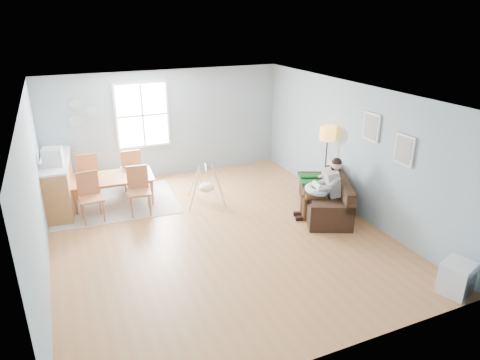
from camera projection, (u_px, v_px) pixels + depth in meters
name	position (u px, v px, depth m)	size (l,w,h in m)	color
room	(214.00, 110.00, 7.39)	(8.40, 9.40, 3.90)	#AE6F3E
window	(142.00, 115.00, 10.40)	(1.32, 0.08, 1.62)	silver
pictures	(387.00, 138.00, 7.81)	(0.05, 1.34, 0.74)	silver
wall_plates	(81.00, 113.00, 9.82)	(0.67, 0.02, 0.66)	#8A9FA6
sofa	(327.00, 199.00, 9.09)	(1.60, 2.15, 0.80)	black
green_throw	(319.00, 178.00, 9.62)	(0.91, 0.74, 0.04)	#16621D
beige_pillow	(333.00, 171.00, 9.40)	(0.13, 0.47, 0.47)	beige
father	(325.00, 186.00, 8.68)	(0.98, 0.64, 1.30)	gray
nursing_pillow	(317.00, 190.00, 8.71)	(0.50, 0.50, 0.14)	silver
infant	(317.00, 185.00, 8.71)	(0.16, 0.36, 0.13)	white
toddler	(323.00, 179.00, 9.12)	(0.52, 0.42, 0.77)	white
floor_lamp	(327.00, 140.00, 9.27)	(0.34, 0.34, 1.70)	black
storage_cube	(456.00, 278.00, 6.44)	(0.57, 0.54, 0.51)	silver
rug	(115.00, 203.00, 9.58)	(2.67, 2.03, 0.01)	#A39D95
dining_table	(114.00, 190.00, 9.47)	(1.76, 0.98, 0.62)	#935C30
chair_sw	(90.00, 193.00, 8.64)	(0.49, 0.49, 1.01)	#9E5836
chair_se	(139.00, 187.00, 8.95)	(0.51, 0.51, 1.02)	#9E5836
chair_nw	(88.00, 171.00, 9.78)	(0.49, 0.49, 1.04)	#9E5836
chair_ne	(131.00, 167.00, 10.09)	(0.47, 0.47, 1.02)	#9E5836
counter	(58.00, 183.00, 9.20)	(0.74, 2.00, 1.10)	#935C30
monitor	(52.00, 157.00, 8.62)	(0.42, 0.40, 0.35)	silver
baby_swing	(207.00, 187.00, 9.48)	(1.03, 1.04, 0.85)	silver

